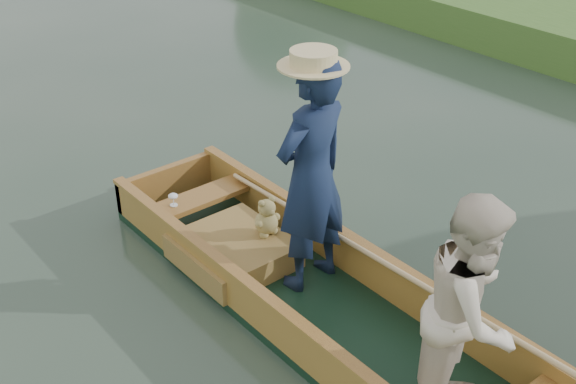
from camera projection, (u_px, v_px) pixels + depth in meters
ground at (337, 328)px, 5.58m from camera, size 120.00×120.00×0.00m
punt at (357, 266)px, 5.20m from camera, size 1.15×5.12×2.03m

